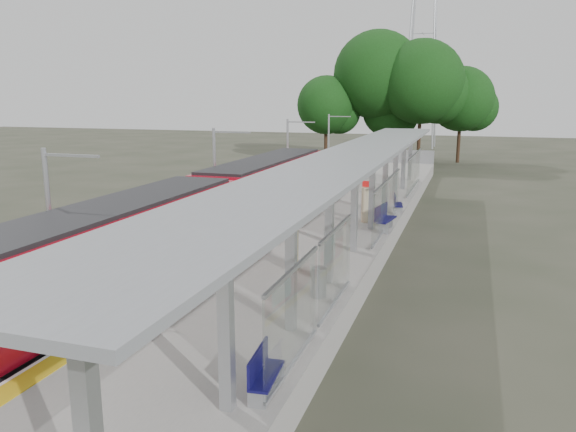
# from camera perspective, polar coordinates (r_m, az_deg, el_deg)

# --- Properties ---
(trackbed) EXTENTS (3.00, 70.00, 0.24)m
(trackbed) POSITION_cam_1_polar(r_m,az_deg,el_deg) (29.85, -3.35, -1.19)
(trackbed) COLOR #59544C
(trackbed) RESTS_ON ground
(platform) EXTENTS (6.00, 50.00, 1.00)m
(platform) POSITION_cam_1_polar(r_m,az_deg,el_deg) (28.47, 5.11, -1.09)
(platform) COLOR gray
(platform) RESTS_ON ground
(tactile_strip) EXTENTS (0.60, 50.00, 0.02)m
(tactile_strip) POSITION_cam_1_polar(r_m,az_deg,el_deg) (29.02, 0.22, 0.25)
(tactile_strip) COLOR #C49017
(tactile_strip) RESTS_ON platform
(end_fence) EXTENTS (6.00, 0.10, 1.20)m
(end_fence) POSITION_cam_1_polar(r_m,az_deg,el_deg) (52.62, 11.35, 5.97)
(end_fence) COLOR #9EA0A5
(end_fence) RESTS_ON platform
(train) EXTENTS (2.74, 27.60, 3.62)m
(train) POSITION_cam_1_polar(r_m,az_deg,el_deg) (24.68, -7.92, 0.50)
(train) COLOR black
(train) RESTS_ON ground
(canopy) EXTENTS (3.27, 38.00, 3.66)m
(canopy) POSITION_cam_1_polar(r_m,az_deg,el_deg) (23.82, 6.96, 5.34)
(canopy) COLOR #9EA0A5
(canopy) RESTS_ON platform
(pylon) EXTENTS (8.00, 4.00, 38.00)m
(pylon) POSITION_cam_1_polar(r_m,az_deg,el_deg) (81.25, 13.72, 20.24)
(pylon) COLOR #9EA0A5
(pylon) RESTS_ON ground
(tree_cluster) EXTENTS (20.06, 10.83, 13.84)m
(tree_cluster) POSITION_cam_1_polar(r_m,az_deg,el_deg) (61.19, 11.08, 12.77)
(tree_cluster) COLOR #382316
(tree_cluster) RESTS_ON ground
(catenary_masts) EXTENTS (2.08, 48.16, 5.40)m
(catenary_masts) POSITION_cam_1_polar(r_m,az_deg,el_deg) (29.11, -7.29, 3.98)
(catenary_masts) COLOR #9EA0A5
(catenary_masts) RESTS_ON ground
(bench_near) EXTENTS (0.55, 1.42, 0.94)m
(bench_near) POSITION_cam_1_polar(r_m,az_deg,el_deg) (11.79, -2.58, -15.46)
(bench_near) COLOR #120F4E
(bench_near) RESTS_ON platform
(bench_mid) EXTENTS (0.78, 1.78, 1.17)m
(bench_mid) POSITION_cam_1_polar(r_m,az_deg,el_deg) (25.67, 9.70, -0.11)
(bench_mid) COLOR #120F4E
(bench_mid) RESTS_ON platform
(bench_far) EXTENTS (0.66, 1.43, 0.94)m
(bench_far) POSITION_cam_1_polar(r_m,az_deg,el_deg) (29.89, 10.97, 1.32)
(bench_far) COLOR #120F4E
(bench_far) RESTS_ON platform
(info_pillar_near) EXTENTS (0.45, 0.45, 2.01)m
(info_pillar_near) POSITION_cam_1_polar(r_m,az_deg,el_deg) (19.58, 0.42, -2.97)
(info_pillar_near) COLOR beige
(info_pillar_near) RESTS_ON platform
(info_pillar_far) EXTENTS (0.45, 0.45, 2.01)m
(info_pillar_far) POSITION_cam_1_polar(r_m,az_deg,el_deg) (27.21, 7.92, 1.18)
(info_pillar_far) COLOR beige
(info_pillar_far) RESTS_ON platform
(litter_bin) EXTENTS (0.52, 0.52, 0.93)m
(litter_bin) POSITION_cam_1_polar(r_m,az_deg,el_deg) (17.03, 3.16, -6.74)
(litter_bin) COLOR #9EA0A5
(litter_bin) RESTS_ON platform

